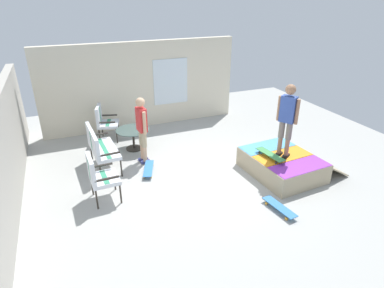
# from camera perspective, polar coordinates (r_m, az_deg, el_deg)

# --- Properties ---
(ground_plane) EXTENTS (12.00, 12.00, 0.10)m
(ground_plane) POSITION_cam_1_polar(r_m,az_deg,el_deg) (7.59, 2.70, -6.39)
(ground_plane) COLOR #A8A8A3
(back_wall_cinderblock) EXTENTS (9.00, 0.20, 2.09)m
(back_wall_cinderblock) POSITION_cam_1_polar(r_m,az_deg,el_deg) (6.64, -30.40, -4.31)
(back_wall_cinderblock) COLOR #ADA89E
(back_wall_cinderblock) RESTS_ON ground_plane
(house_facade) EXTENTS (0.23, 6.00, 2.60)m
(house_facade) POSITION_cam_1_polar(r_m,az_deg,el_deg) (10.25, -8.71, 10.10)
(house_facade) COLOR beige
(house_facade) RESTS_ON ground_plane
(skate_ramp) EXTENTS (1.83, 2.12, 0.48)m
(skate_ramp) POSITION_cam_1_polar(r_m,az_deg,el_deg) (7.95, 15.49, -3.41)
(skate_ramp) COLOR tan
(skate_ramp) RESTS_ON ground_plane
(patio_bench) EXTENTS (1.28, 0.62, 1.02)m
(patio_bench) POSITION_cam_1_polar(r_m,az_deg,el_deg) (8.00, -15.92, -0.26)
(patio_bench) COLOR #2D2823
(patio_bench) RESTS_ON ground_plane
(patio_chair_near_house) EXTENTS (0.74, 0.70, 1.02)m
(patio_chair_near_house) POSITION_cam_1_polar(r_m,az_deg,el_deg) (9.58, -15.12, 4.09)
(patio_chair_near_house) COLOR #2D2823
(patio_chair_near_house) RESTS_ON ground_plane
(patio_chair_by_wall) EXTENTS (0.64, 0.58, 1.02)m
(patio_chair_by_wall) POSITION_cam_1_polar(r_m,az_deg,el_deg) (6.79, -16.02, -5.11)
(patio_chair_by_wall) COLOR #2D2823
(patio_chair_by_wall) RESTS_ON ground_plane
(patio_table) EXTENTS (0.90, 0.90, 0.57)m
(patio_table) POSITION_cam_1_polar(r_m,az_deg,el_deg) (8.91, -10.21, 1.51)
(patio_table) COLOR #2D2823
(patio_table) RESTS_ON ground_plane
(person_watching) EXTENTS (0.48, 0.27, 1.67)m
(person_watching) POSITION_cam_1_polar(r_m,az_deg,el_deg) (7.98, -8.74, 3.18)
(person_watching) COLOR navy
(person_watching) RESTS_ON ground_plane
(person_skater) EXTENTS (0.42, 0.35, 1.67)m
(person_skater) POSITION_cam_1_polar(r_m,az_deg,el_deg) (7.42, 16.26, 4.72)
(person_skater) COLOR black
(person_skater) RESTS_ON skate_ramp
(skateboard_by_bench) EXTENTS (0.82, 0.46, 0.10)m
(skateboard_by_bench) POSITION_cam_1_polar(r_m,az_deg,el_deg) (7.86, -7.58, -4.28)
(skateboard_by_bench) COLOR #3372B2
(skateboard_by_bench) RESTS_ON ground_plane
(skateboard_spare) EXTENTS (0.82, 0.30, 0.10)m
(skateboard_spare) POSITION_cam_1_polar(r_m,az_deg,el_deg) (6.73, 14.99, -10.57)
(skateboard_spare) COLOR #3372B2
(skateboard_spare) RESTS_ON ground_plane
(skateboard_on_ramp) EXTENTS (0.82, 0.30, 0.10)m
(skateboard_on_ramp) POSITION_cam_1_polar(r_m,az_deg,el_deg) (7.61, 13.47, -1.78)
(skateboard_on_ramp) COLOR #3F8C4C
(skateboard_on_ramp) RESTS_ON skate_ramp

